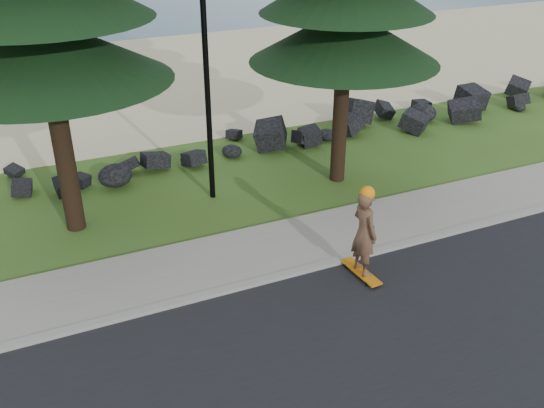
# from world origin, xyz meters

# --- Properties ---
(ground) EXTENTS (160.00, 160.00, 0.00)m
(ground) POSITION_xyz_m (0.00, 0.00, 0.00)
(ground) COLOR #385319
(ground) RESTS_ON ground
(road) EXTENTS (160.00, 7.00, 0.02)m
(road) POSITION_xyz_m (0.00, -4.50, 0.01)
(road) COLOR black
(road) RESTS_ON ground
(kerb) EXTENTS (160.00, 0.20, 0.10)m
(kerb) POSITION_xyz_m (0.00, -0.90, 0.05)
(kerb) COLOR gray
(kerb) RESTS_ON ground
(sidewalk) EXTENTS (160.00, 2.00, 0.08)m
(sidewalk) POSITION_xyz_m (0.00, 0.20, 0.04)
(sidewalk) COLOR gray
(sidewalk) RESTS_ON ground
(beach_sand) EXTENTS (160.00, 15.00, 0.01)m
(beach_sand) POSITION_xyz_m (0.00, 14.50, 0.01)
(beach_sand) COLOR beige
(beach_sand) RESTS_ON ground
(seawall_boulders) EXTENTS (60.00, 2.40, 1.10)m
(seawall_boulders) POSITION_xyz_m (0.00, 5.60, 0.00)
(seawall_boulders) COLOR black
(seawall_boulders) RESTS_ON ground
(lamp_post) EXTENTS (0.25, 0.14, 8.14)m
(lamp_post) POSITION_xyz_m (0.00, 3.20, 4.13)
(lamp_post) COLOR black
(lamp_post) RESTS_ON ground
(skateboarder) EXTENTS (0.50, 1.13, 2.07)m
(skateboarder) POSITION_xyz_m (1.63, -1.51, 1.04)
(skateboarder) COLOR orange
(skateboarder) RESTS_ON ground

